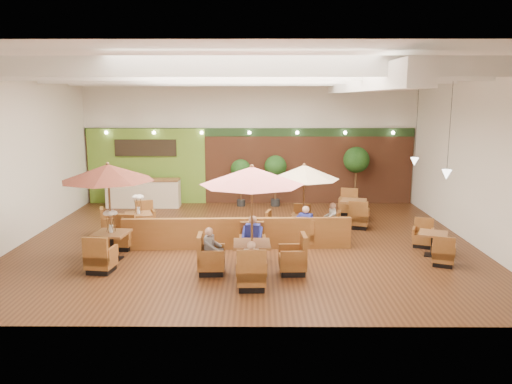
{
  "coord_description": "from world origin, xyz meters",
  "views": [
    {
      "loc": [
        0.37,
        -15.22,
        4.46
      ],
      "look_at": [
        0.3,
        0.5,
        1.5
      ],
      "focal_mm": 35.0,
      "sensor_mm": 36.0,
      "label": 1
    }
  ],
  "objects_px": {
    "table_0": "(109,187)",
    "table_2": "(304,187)",
    "service_counter": "(144,193)",
    "topiary_1": "(275,168)",
    "diner_0": "(251,259)",
    "diner_1": "(252,234)",
    "booth_divider": "(237,234)",
    "topiary_2": "(356,162)",
    "diner_2": "(211,246)",
    "diner_3": "(306,222)",
    "table_4": "(432,245)",
    "topiary_0": "(241,171)",
    "table_1": "(252,201)",
    "diner_4": "(331,216)",
    "table_3": "(132,222)",
    "table_5": "(353,211)"
  },
  "relations": [
    {
      "from": "service_counter",
      "to": "table_4",
      "type": "height_order",
      "value": "service_counter"
    },
    {
      "from": "table_0",
      "to": "table_5",
      "type": "xyz_separation_m",
      "value": [
        7.58,
        4.52,
        -1.7
      ]
    },
    {
      "from": "table_2",
      "to": "topiary_1",
      "type": "distance_m",
      "value": 4.94
    },
    {
      "from": "table_0",
      "to": "topiary_0",
      "type": "height_order",
      "value": "table_0"
    },
    {
      "from": "diner_2",
      "to": "diner_3",
      "type": "distance_m",
      "value": 3.63
    },
    {
      "from": "booth_divider",
      "to": "topiary_0",
      "type": "height_order",
      "value": "topiary_0"
    },
    {
      "from": "diner_4",
      "to": "table_4",
      "type": "bearing_deg",
      "value": -118.92
    },
    {
      "from": "service_counter",
      "to": "topiary_1",
      "type": "xyz_separation_m",
      "value": [
        5.49,
        0.2,
        1.01
      ]
    },
    {
      "from": "table_2",
      "to": "diner_1",
      "type": "height_order",
      "value": "table_2"
    },
    {
      "from": "table_1",
      "to": "diner_3",
      "type": "relative_size",
      "value": 3.53
    },
    {
      "from": "booth_divider",
      "to": "topiary_2",
      "type": "distance_m",
      "value": 7.81
    },
    {
      "from": "table_1",
      "to": "table_4",
      "type": "distance_m",
      "value": 5.62
    },
    {
      "from": "table_4",
      "to": "table_2",
      "type": "bearing_deg",
      "value": 175.12
    },
    {
      "from": "service_counter",
      "to": "diner_4",
      "type": "distance_m",
      "value": 8.52
    },
    {
      "from": "topiary_0",
      "to": "diner_0",
      "type": "xyz_separation_m",
      "value": [
        0.57,
        -9.29,
        -0.74
      ]
    },
    {
      "from": "table_2",
      "to": "table_4",
      "type": "xyz_separation_m",
      "value": [
        3.55,
        -1.83,
        -1.35
      ]
    },
    {
      "from": "table_0",
      "to": "diner_4",
      "type": "relative_size",
      "value": 3.87
    },
    {
      "from": "table_1",
      "to": "table_5",
      "type": "relative_size",
      "value": 1.01
    },
    {
      "from": "diner_3",
      "to": "table_4",
      "type": "bearing_deg",
      "value": 6.02
    },
    {
      "from": "table_0",
      "to": "diner_1",
      "type": "relative_size",
      "value": 3.39
    },
    {
      "from": "table_1",
      "to": "table_2",
      "type": "bearing_deg",
      "value": 62.25
    },
    {
      "from": "diner_1",
      "to": "topiary_2",
      "type": "bearing_deg",
      "value": -112.67
    },
    {
      "from": "service_counter",
      "to": "topiary_1",
      "type": "bearing_deg",
      "value": 2.09
    },
    {
      "from": "diner_0",
      "to": "diner_2",
      "type": "height_order",
      "value": "diner_2"
    },
    {
      "from": "diner_0",
      "to": "diner_1",
      "type": "height_order",
      "value": "diner_1"
    },
    {
      "from": "topiary_2",
      "to": "diner_1",
      "type": "distance_m",
      "value": 8.42
    },
    {
      "from": "table_4",
      "to": "diner_1",
      "type": "xyz_separation_m",
      "value": [
        -5.17,
        -0.48,
        0.43
      ]
    },
    {
      "from": "diner_4",
      "to": "topiary_1",
      "type": "bearing_deg",
      "value": 24.11
    },
    {
      "from": "table_4",
      "to": "topiary_0",
      "type": "bearing_deg",
      "value": 152.92
    },
    {
      "from": "table_2",
      "to": "diner_0",
      "type": "distance_m",
      "value": 4.79
    },
    {
      "from": "service_counter",
      "to": "diner_2",
      "type": "bearing_deg",
      "value": -66.08
    },
    {
      "from": "table_1",
      "to": "diner_4",
      "type": "distance_m",
      "value": 4.36
    },
    {
      "from": "diner_0",
      "to": "table_1",
      "type": "bearing_deg",
      "value": 87.65
    },
    {
      "from": "diner_2",
      "to": "diner_3",
      "type": "bearing_deg",
      "value": 135.72
    },
    {
      "from": "table_4",
      "to": "table_5",
      "type": "distance_m",
      "value": 4.37
    },
    {
      "from": "booth_divider",
      "to": "diner_3",
      "type": "height_order",
      "value": "diner_3"
    },
    {
      "from": "topiary_2",
      "to": "diner_3",
      "type": "distance_m",
      "value": 6.43
    },
    {
      "from": "table_3",
      "to": "diner_0",
      "type": "xyz_separation_m",
      "value": [
        4.01,
        -4.68,
        0.28
      ]
    },
    {
      "from": "diner_2",
      "to": "table_2",
      "type": "bearing_deg",
      "value": 144.48
    },
    {
      "from": "booth_divider",
      "to": "diner_4",
      "type": "height_order",
      "value": "diner_4"
    },
    {
      "from": "table_1",
      "to": "table_3",
      "type": "height_order",
      "value": "table_1"
    },
    {
      "from": "table_5",
      "to": "topiary_1",
      "type": "bearing_deg",
      "value": 152.81
    },
    {
      "from": "topiary_1",
      "to": "diner_4",
      "type": "relative_size",
      "value": 3.0
    },
    {
      "from": "topiary_1",
      "to": "diner_4",
      "type": "bearing_deg",
      "value": -71.53
    },
    {
      "from": "table_0",
      "to": "table_2",
      "type": "relative_size",
      "value": 1.11
    },
    {
      "from": "booth_divider",
      "to": "table_0",
      "type": "bearing_deg",
      "value": -165.1
    },
    {
      "from": "booth_divider",
      "to": "topiary_1",
      "type": "distance_m",
      "value": 6.33
    },
    {
      "from": "topiary_1",
      "to": "diner_4",
      "type": "height_order",
      "value": "topiary_1"
    },
    {
      "from": "diner_4",
      "to": "topiary_0",
      "type": "bearing_deg",
      "value": 37.83
    },
    {
      "from": "topiary_0",
      "to": "table_5",
      "type": "bearing_deg",
      "value": -31.87
    }
  ]
}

